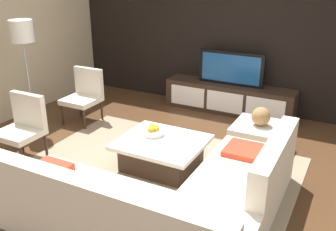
{
  "coord_description": "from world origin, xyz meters",
  "views": [
    {
      "loc": [
        1.97,
        -3.68,
        2.44
      ],
      "look_at": [
        -0.17,
        0.4,
        0.6
      ],
      "focal_mm": 40.57,
      "sensor_mm": 36.0,
      "label": 1
    }
  ],
  "objects_px": {
    "coffee_table": "(162,153)",
    "fruit_bowl": "(153,131)",
    "ottoman": "(259,138)",
    "floor_lamp": "(22,37)",
    "accent_chair_near": "(23,123)",
    "television": "(231,68)",
    "sectional_couch": "(168,202)",
    "accent_chair_far": "(85,92)",
    "decorative_ball": "(261,116)",
    "media_console": "(229,98)"
  },
  "relations": [
    {
      "from": "sectional_couch",
      "to": "fruit_bowl",
      "type": "height_order",
      "value": "sectional_couch"
    },
    {
      "from": "ottoman",
      "to": "fruit_bowl",
      "type": "height_order",
      "value": "fruit_bowl"
    },
    {
      "from": "accent_chair_near",
      "to": "floor_lamp",
      "type": "bearing_deg",
      "value": 124.08
    },
    {
      "from": "ottoman",
      "to": "accent_chair_near",
      "type": "bearing_deg",
      "value": -149.76
    },
    {
      "from": "coffee_table",
      "to": "floor_lamp",
      "type": "relative_size",
      "value": 0.63
    },
    {
      "from": "sectional_couch",
      "to": "coffee_table",
      "type": "relative_size",
      "value": 2.35
    },
    {
      "from": "accent_chair_near",
      "to": "accent_chair_far",
      "type": "xyz_separation_m",
      "value": [
        -0.13,
        1.41,
        -0.0
      ]
    },
    {
      "from": "coffee_table",
      "to": "accent_chair_near",
      "type": "distance_m",
      "value": 1.87
    },
    {
      "from": "television",
      "to": "coffee_table",
      "type": "xyz_separation_m",
      "value": [
        -0.1,
        -2.3,
        -0.59
      ]
    },
    {
      "from": "sectional_couch",
      "to": "accent_chair_far",
      "type": "bearing_deg",
      "value": 143.88
    },
    {
      "from": "ottoman",
      "to": "accent_chair_far",
      "type": "distance_m",
      "value": 2.88
    },
    {
      "from": "accent_chair_near",
      "to": "ottoman",
      "type": "height_order",
      "value": "accent_chair_near"
    },
    {
      "from": "ottoman",
      "to": "fruit_bowl",
      "type": "bearing_deg",
      "value": -142.06
    },
    {
      "from": "sectional_couch",
      "to": "decorative_ball",
      "type": "distance_m",
      "value": 2.06
    },
    {
      "from": "coffee_table",
      "to": "sectional_couch",
      "type": "bearing_deg",
      "value": -58.43
    },
    {
      "from": "fruit_bowl",
      "to": "media_console",
      "type": "bearing_deg",
      "value": 82.74
    },
    {
      "from": "accent_chair_far",
      "to": "decorative_ball",
      "type": "bearing_deg",
      "value": -7.6
    },
    {
      "from": "sectional_couch",
      "to": "decorative_ball",
      "type": "xyz_separation_m",
      "value": [
        0.36,
        2.01,
        0.25
      ]
    },
    {
      "from": "media_console",
      "to": "ottoman",
      "type": "relative_size",
      "value": 3.24
    },
    {
      "from": "floor_lamp",
      "to": "ottoman",
      "type": "relative_size",
      "value": 2.42
    },
    {
      "from": "fruit_bowl",
      "to": "television",
      "type": "bearing_deg",
      "value": 82.74
    },
    {
      "from": "fruit_bowl",
      "to": "accent_chair_far",
      "type": "xyz_separation_m",
      "value": [
        -1.7,
        0.72,
        0.05
      ]
    },
    {
      "from": "coffee_table",
      "to": "media_console",
      "type": "bearing_deg",
      "value": 87.51
    },
    {
      "from": "sectional_couch",
      "to": "coffee_table",
      "type": "distance_m",
      "value": 1.18
    },
    {
      "from": "television",
      "to": "fruit_bowl",
      "type": "relative_size",
      "value": 4.06
    },
    {
      "from": "floor_lamp",
      "to": "decorative_ball",
      "type": "height_order",
      "value": "floor_lamp"
    },
    {
      "from": "television",
      "to": "floor_lamp",
      "type": "xyz_separation_m",
      "value": [
        -2.53,
        -2.1,
        0.65
      ]
    },
    {
      "from": "media_console",
      "to": "accent_chair_far",
      "type": "relative_size",
      "value": 2.6
    },
    {
      "from": "media_console",
      "to": "fruit_bowl",
      "type": "xyz_separation_m",
      "value": [
        -0.28,
        -2.2,
        0.19
      ]
    },
    {
      "from": "coffee_table",
      "to": "fruit_bowl",
      "type": "xyz_separation_m",
      "value": [
        -0.18,
        0.1,
        0.23
      ]
    },
    {
      "from": "coffee_table",
      "to": "decorative_ball",
      "type": "height_order",
      "value": "decorative_ball"
    },
    {
      "from": "television",
      "to": "media_console",
      "type": "bearing_deg",
      "value": -90.0
    },
    {
      "from": "accent_chair_far",
      "to": "decorative_ball",
      "type": "height_order",
      "value": "accent_chair_far"
    },
    {
      "from": "accent_chair_near",
      "to": "accent_chair_far",
      "type": "distance_m",
      "value": 1.41
    },
    {
      "from": "media_console",
      "to": "floor_lamp",
      "type": "height_order",
      "value": "floor_lamp"
    },
    {
      "from": "television",
      "to": "floor_lamp",
      "type": "distance_m",
      "value": 3.35
    },
    {
      "from": "fruit_bowl",
      "to": "decorative_ball",
      "type": "height_order",
      "value": "decorative_ball"
    },
    {
      "from": "accent_chair_near",
      "to": "media_console",
      "type": "bearing_deg",
      "value": 50.45
    },
    {
      "from": "media_console",
      "to": "coffee_table",
      "type": "distance_m",
      "value": 2.3
    },
    {
      "from": "sectional_couch",
      "to": "floor_lamp",
      "type": "xyz_separation_m",
      "value": [
        -3.05,
        1.2,
        1.16
      ]
    },
    {
      "from": "television",
      "to": "decorative_ball",
      "type": "xyz_separation_m",
      "value": [
        0.88,
        -1.29,
        -0.26
      ]
    },
    {
      "from": "accent_chair_far",
      "to": "decorative_ball",
      "type": "xyz_separation_m",
      "value": [
        2.86,
        0.19,
        0.04
      ]
    },
    {
      "from": "decorative_ball",
      "to": "coffee_table",
      "type": "bearing_deg",
      "value": -134.29
    },
    {
      "from": "television",
      "to": "sectional_couch",
      "type": "xyz_separation_m",
      "value": [
        0.52,
        -3.3,
        -0.51
      ]
    },
    {
      "from": "television",
      "to": "floor_lamp",
      "type": "bearing_deg",
      "value": -140.26
    },
    {
      "from": "accent_chair_near",
      "to": "floor_lamp",
      "type": "distance_m",
      "value": 1.4
    },
    {
      "from": "media_console",
      "to": "fruit_bowl",
      "type": "bearing_deg",
      "value": -97.26
    },
    {
      "from": "coffee_table",
      "to": "ottoman",
      "type": "xyz_separation_m",
      "value": [
        0.98,
        1.01,
        -0.0
      ]
    },
    {
      "from": "sectional_couch",
      "to": "coffee_table",
      "type": "bearing_deg",
      "value": 121.57
    },
    {
      "from": "media_console",
      "to": "ottoman",
      "type": "distance_m",
      "value": 1.56
    }
  ]
}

